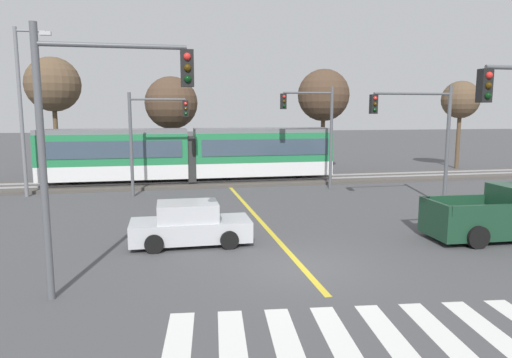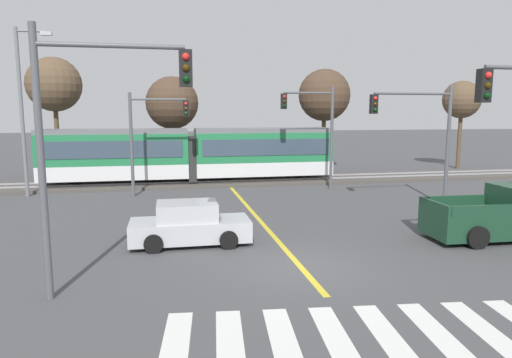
# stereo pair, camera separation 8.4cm
# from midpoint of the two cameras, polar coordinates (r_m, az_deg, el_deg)

# --- Properties ---
(ground_plane) EXTENTS (200.00, 200.00, 0.00)m
(ground_plane) POSITION_cam_midpoint_polar(r_m,az_deg,el_deg) (14.15, 5.55, -10.88)
(ground_plane) COLOR #474749
(track_bed) EXTENTS (120.00, 4.00, 0.18)m
(track_bed) POSITION_cam_midpoint_polar(r_m,az_deg,el_deg) (30.33, -3.82, -0.32)
(track_bed) COLOR #4C4742
(track_bed) RESTS_ON ground
(rail_near) EXTENTS (120.00, 0.08, 0.10)m
(rail_near) POSITION_cam_midpoint_polar(r_m,az_deg,el_deg) (29.60, -3.64, -0.26)
(rail_near) COLOR #939399
(rail_near) RESTS_ON track_bed
(rail_far) EXTENTS (120.00, 0.08, 0.10)m
(rail_far) POSITION_cam_midpoint_polar(r_m,az_deg,el_deg) (31.01, -4.00, 0.13)
(rail_far) COLOR #939399
(rail_far) RESTS_ON track_bed
(light_rail_tram) EXTENTS (18.50, 2.64, 3.43)m
(light_rail_tram) POSITION_cam_midpoint_polar(r_m,az_deg,el_deg) (29.87, -8.23, 3.26)
(light_rail_tram) COLOR silver
(light_rail_tram) RESTS_ON track_bed
(crosswalk_stripe_0) EXTENTS (0.85, 2.84, 0.01)m
(crosswalk_stripe_0) POSITION_cam_midpoint_polar(r_m,az_deg,el_deg) (9.99, -9.96, -19.53)
(crosswalk_stripe_0) COLOR silver
(crosswalk_stripe_0) RESTS_ON ground
(crosswalk_stripe_1) EXTENTS (0.85, 2.84, 0.01)m
(crosswalk_stripe_1) POSITION_cam_midpoint_polar(r_m,az_deg,el_deg) (9.96, -3.25, -19.49)
(crosswalk_stripe_1) COLOR silver
(crosswalk_stripe_1) RESTS_ON ground
(crosswalk_stripe_2) EXTENTS (0.85, 2.84, 0.01)m
(crosswalk_stripe_2) POSITION_cam_midpoint_polar(r_m,az_deg,el_deg) (10.05, 3.40, -19.21)
(crosswalk_stripe_2) COLOR silver
(crosswalk_stripe_2) RESTS_ON ground
(crosswalk_stripe_3) EXTENTS (0.85, 2.84, 0.01)m
(crosswalk_stripe_3) POSITION_cam_midpoint_polar(r_m,az_deg,el_deg) (10.27, 9.82, -18.71)
(crosswalk_stripe_3) COLOR silver
(crosswalk_stripe_3) RESTS_ON ground
(crosswalk_stripe_4) EXTENTS (0.85, 2.84, 0.01)m
(crosswalk_stripe_4) POSITION_cam_midpoint_polar(r_m,az_deg,el_deg) (10.59, 15.87, -18.03)
(crosswalk_stripe_4) COLOR silver
(crosswalk_stripe_4) RESTS_ON ground
(crosswalk_stripe_5) EXTENTS (0.85, 2.84, 0.01)m
(crosswalk_stripe_5) POSITION_cam_midpoint_polar(r_m,az_deg,el_deg) (11.01, 21.46, -17.23)
(crosswalk_stripe_5) COLOR silver
(crosswalk_stripe_5) RESTS_ON ground
(crosswalk_stripe_6) EXTENTS (0.85, 2.84, 0.01)m
(crosswalk_stripe_6) POSITION_cam_midpoint_polar(r_m,az_deg,el_deg) (11.52, 26.55, -16.36)
(crosswalk_stripe_6) COLOR silver
(crosswalk_stripe_6) RESTS_ON ground
(lane_centre_line) EXTENTS (0.20, 17.28, 0.01)m
(lane_centre_line) POSITION_cam_midpoint_polar(r_m,az_deg,el_deg) (20.03, 0.26, -5.07)
(lane_centre_line) COLOR gold
(lane_centre_line) RESTS_ON ground
(sedan_crossing) EXTENTS (4.21, 1.94, 1.52)m
(sedan_crossing) POSITION_cam_midpoint_polar(r_m,az_deg,el_deg) (16.40, -8.37, -5.69)
(sedan_crossing) COLOR #B7BABF
(sedan_crossing) RESTS_ON ground
(pickup_truck) EXTENTS (5.47, 2.38, 1.98)m
(pickup_truck) POSITION_cam_midpoint_polar(r_m,az_deg,el_deg) (19.19, 28.37, -4.12)
(pickup_truck) COLOR #193D28
(pickup_truck) RESTS_ON ground
(traffic_light_far_left) EXTENTS (3.25, 0.38, 5.72)m
(traffic_light_far_left) POSITION_cam_midpoint_polar(r_m,az_deg,el_deg) (25.88, -13.07, 6.22)
(traffic_light_far_left) COLOR #515459
(traffic_light_far_left) RESTS_ON ground
(traffic_light_far_right) EXTENTS (3.25, 0.38, 6.15)m
(traffic_light_far_right) POSITION_cam_midpoint_polar(r_m,az_deg,el_deg) (27.58, 7.28, 7.04)
(traffic_light_far_right) COLOR #515459
(traffic_light_far_right) RESTS_ON ground
(traffic_light_mid_right) EXTENTS (4.25, 0.38, 5.96)m
(traffic_light_mid_right) POSITION_cam_midpoint_polar(r_m,az_deg,el_deg) (23.57, 19.91, 6.21)
(traffic_light_mid_right) COLOR #515459
(traffic_light_mid_right) RESTS_ON ground
(traffic_light_near_left) EXTENTS (3.75, 0.38, 6.72)m
(traffic_light_near_left) POSITION_cam_midpoint_polar(r_m,az_deg,el_deg) (11.84, -20.04, 6.59)
(traffic_light_near_left) COLOR #515459
(traffic_light_near_left) RESTS_ON ground
(street_lamp_west) EXTENTS (1.89, 0.28, 9.13)m
(street_lamp_west) POSITION_cam_midpoint_polar(r_m,az_deg,el_deg) (28.01, -27.16, 8.38)
(street_lamp_west) COLOR slate
(street_lamp_west) RESTS_ON ground
(bare_tree_far_west) EXTENTS (3.81, 3.81, 8.50)m
(bare_tree_far_west) POSITION_cam_midpoint_polar(r_m,az_deg,el_deg) (35.76, -24.10, 10.69)
(bare_tree_far_west) COLOR brown
(bare_tree_far_west) RESTS_ON ground
(bare_tree_west) EXTENTS (3.96, 3.96, 7.33)m
(bare_tree_west) POSITION_cam_midpoint_polar(r_m,az_deg,el_deg) (35.50, -10.61, 9.30)
(bare_tree_west) COLOR brown
(bare_tree_west) RESTS_ON ground
(bare_tree_east) EXTENTS (3.95, 3.95, 7.92)m
(bare_tree_east) POSITION_cam_midpoint_polar(r_m,az_deg,el_deg) (35.79, 8.38, 10.29)
(bare_tree_east) COLOR brown
(bare_tree_east) RESTS_ON ground
(bare_tree_far_east) EXTENTS (3.04, 3.04, 7.20)m
(bare_tree_far_east) POSITION_cam_midpoint_polar(r_m,az_deg,el_deg) (41.41, 24.15, 8.97)
(bare_tree_far_east) COLOR brown
(bare_tree_far_east) RESTS_ON ground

